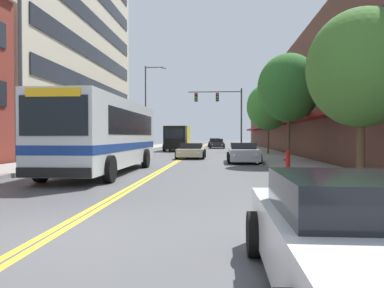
% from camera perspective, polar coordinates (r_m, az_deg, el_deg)
% --- Properties ---
extents(ground_plane, '(240.00, 240.00, 0.00)m').
position_cam_1_polar(ground_plane, '(43.32, 0.51, -1.04)').
color(ground_plane, '#4C4C4F').
extents(sidewalk_left, '(3.36, 106.00, 0.18)m').
position_cam_1_polar(sidewalk_left, '(44.38, -8.78, -0.89)').
color(sidewalk_left, gray).
rests_on(sidewalk_left, ground_plane).
extents(sidewalk_right, '(3.36, 106.00, 0.18)m').
position_cam_1_polar(sidewalk_right, '(43.44, 10.00, -0.94)').
color(sidewalk_right, gray).
rests_on(sidewalk_right, ground_plane).
extents(centre_line, '(0.34, 106.00, 0.01)m').
position_cam_1_polar(centre_line, '(43.32, 0.51, -1.04)').
color(centre_line, yellow).
rests_on(centre_line, ground_plane).
extents(office_tower_left, '(12.08, 26.65, 28.41)m').
position_cam_1_polar(office_tower_left, '(41.34, -22.98, 18.73)').
color(office_tower_left, beige).
rests_on(office_tower_left, ground_plane).
extents(storefront_row_right, '(9.10, 68.00, 9.61)m').
position_cam_1_polar(storefront_row_right, '(44.49, 17.65, 5.14)').
color(storefront_row_right, brown).
rests_on(storefront_row_right, ground_plane).
extents(city_bus, '(2.86, 10.76, 3.28)m').
position_cam_1_polar(city_bus, '(17.72, -12.98, 1.70)').
color(city_bus, silver).
rests_on(city_bus, ground_plane).
extents(car_black_parked_left_near, '(2.10, 4.16, 1.22)m').
position_cam_1_polar(car_black_parked_left_near, '(32.24, -8.60, -0.79)').
color(car_black_parked_left_near, black).
rests_on(car_black_parked_left_near, ground_plane).
extents(car_white_parked_right_foreground, '(2.16, 4.47, 1.27)m').
position_cam_1_polar(car_white_parked_right_foreground, '(4.34, 24.54, -13.36)').
color(car_white_parked_right_foreground, white).
rests_on(car_white_parked_right_foreground, ground_plane).
extents(car_silver_parked_right_mid, '(2.07, 4.76, 1.28)m').
position_cam_1_polar(car_silver_parked_right_mid, '(24.35, 7.82, -1.36)').
color(car_silver_parked_right_mid, '#B7B7BC').
rests_on(car_silver_parked_right_mid, ground_plane).
extents(car_charcoal_moving_lead, '(2.08, 4.48, 1.34)m').
position_cam_1_polar(car_charcoal_moving_lead, '(52.39, 3.88, 0.03)').
color(car_charcoal_moving_lead, '#232328').
rests_on(car_charcoal_moving_lead, ground_plane).
extents(car_navy_moving_second, '(2.06, 4.75, 1.37)m').
position_cam_1_polar(car_navy_moving_second, '(59.40, 3.50, 0.18)').
color(car_navy_moving_second, '#19234C').
rests_on(car_navy_moving_second, ground_plane).
extents(car_champagne_moving_third, '(2.15, 4.23, 1.16)m').
position_cam_1_polar(car_champagne_moving_third, '(28.58, -0.12, -1.07)').
color(car_champagne_moving_third, beige).
rests_on(car_champagne_moving_third, ground_plane).
extents(box_truck, '(2.70, 6.75, 2.88)m').
position_cam_1_polar(box_truck, '(43.33, -2.20, 0.99)').
color(box_truck, black).
rests_on(box_truck, ground_plane).
extents(traffic_signal_mast, '(5.98, 0.38, 6.96)m').
position_cam_1_polar(traffic_signal_mast, '(41.66, 4.84, 5.67)').
color(traffic_signal_mast, '#47474C').
rests_on(traffic_signal_mast, ground_plane).
extents(street_lamp_left_near, '(2.33, 0.28, 9.34)m').
position_cam_1_polar(street_lamp_left_near, '(17.21, -23.89, 13.75)').
color(street_lamp_left_near, '#47474C').
rests_on(street_lamp_left_near, ground_plane).
extents(street_lamp_left_far, '(2.43, 0.28, 9.37)m').
position_cam_1_polar(street_lamp_left_far, '(41.51, -6.69, 6.43)').
color(street_lamp_left_far, '#47474C').
rests_on(street_lamp_left_far, ground_plane).
extents(street_tree_right_near, '(3.38, 3.38, 5.52)m').
position_cam_1_polar(street_tree_right_near, '(13.12, 24.40, 10.48)').
color(street_tree_right_near, brown).
rests_on(street_tree_right_near, sidewalk_right).
extents(street_tree_right_mid, '(3.67, 3.67, 6.40)m').
position_cam_1_polar(street_tree_right_mid, '(23.04, 14.52, 8.30)').
color(street_tree_right_mid, brown).
rests_on(street_tree_right_mid, sidewalk_right).
extents(street_tree_right_far, '(3.74, 3.74, 6.16)m').
position_cam_1_polar(street_tree_right_far, '(33.49, 11.55, 5.60)').
color(street_tree_right_far, brown).
rests_on(street_tree_right_far, sidewalk_right).
extents(fire_hydrant, '(0.28, 0.20, 0.86)m').
position_cam_1_polar(fire_hydrant, '(17.49, 14.40, -2.38)').
color(fire_hydrant, red).
rests_on(fire_hydrant, sidewalk_right).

